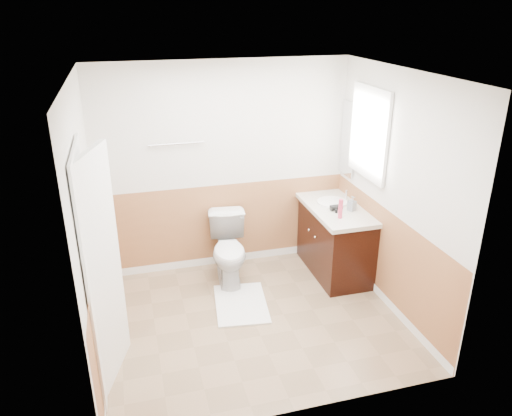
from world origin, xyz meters
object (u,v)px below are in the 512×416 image
object	(u,v)px
toilet	(229,250)
soap_dispenser	(352,203)
vanity_cabinet	(335,242)
lotion_bottle	(340,209)
bath_mat	(241,304)

from	to	relation	value
toilet	soap_dispenser	xyz separation A→B (m)	(1.39, -0.28, 0.54)
vanity_cabinet	lotion_bottle	distance (m)	0.64
lotion_bottle	vanity_cabinet	bearing A→B (deg)	71.09
toilet	lotion_bottle	distance (m)	1.37
lotion_bottle	soap_dispenser	xyz separation A→B (m)	(0.22, 0.17, -0.02)
bath_mat	vanity_cabinet	bearing A→B (deg)	18.04
soap_dispenser	toilet	bearing A→B (deg)	168.77
bath_mat	lotion_bottle	bearing A→B (deg)	5.94
toilet	lotion_bottle	xyz separation A→B (m)	(1.17, -0.44, 0.57)
toilet	soap_dispenser	bearing A→B (deg)	-3.80
toilet	vanity_cabinet	bearing A→B (deg)	0.71
bath_mat	vanity_cabinet	world-z (taller)	vanity_cabinet
lotion_bottle	soap_dispenser	world-z (taller)	lotion_bottle
toilet	lotion_bottle	bearing A→B (deg)	-13.24
vanity_cabinet	soap_dispenser	bearing A→B (deg)	-46.52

